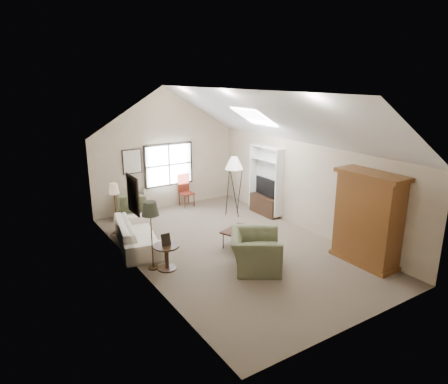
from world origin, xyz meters
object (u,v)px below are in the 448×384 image
armoire (368,219)px  armchair_far (132,204)px  sofa (137,234)px  side_chair (187,191)px  armchair_near (255,251)px  side_table (167,257)px  coffee_table (237,237)px

armoire → armchair_far: 7.07m
sofa → armchair_far: size_ratio=2.69×
sofa → armchair_far: bearing=-5.7°
side_chair → armchair_near: bearing=-102.4°
armchair_near → side_table: size_ratio=2.17×
armchair_far → side_chair: bearing=-160.4°
coffee_table → armchair_far: bearing=112.3°
sofa → armchair_near: armchair_near is taller
armoire → sofa: (-4.22, 3.80, -0.75)m
coffee_table → side_table: side_table is taller
armchair_far → armchair_near: bearing=122.7°
sofa → side_chair: bearing=-37.3°
side_chair → armoire: bearing=-78.8°
coffee_table → armoire: bearing=-50.6°
armchair_near → side_chair: size_ratio=1.18×
sofa → armchair_near: bearing=-133.0°
armoire → coffee_table: size_ratio=2.47×
side_chair → coffee_table: bearing=-100.0°
side_table → sofa: bearing=93.6°
sofa → side_table: size_ratio=3.99×
armoire → armchair_near: armoire is taller
armchair_near → sofa: bearing=69.5°
sofa → side_chair: 3.51m
armchair_far → sofa: bearing=92.2°
armoire → coffee_table: armoire is taller
sofa → side_table: 1.60m
coffee_table → side_table: size_ratio=1.50×
armchair_near → armchair_far: (-1.14, 4.92, -0.02)m
coffee_table → sofa: bearing=148.4°
sofa → armchair_far: 2.41m
armoire → coffee_table: (-2.00, 2.44, -0.87)m
coffee_table → armchair_near: bearing=-105.8°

